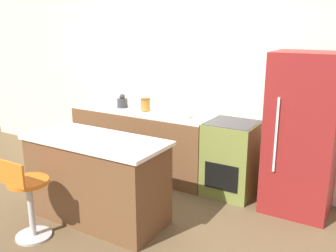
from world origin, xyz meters
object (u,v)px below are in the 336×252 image
object	(u,v)px
oven_range	(231,158)
mixing_bowl	(184,113)
kettle	(122,102)
stool_chair	(28,198)
refrigerator	(302,135)

from	to	relation	value
oven_range	mixing_bowl	distance (m)	0.85
kettle	mixing_bowl	size ratio (longest dim) A/B	0.77
oven_range	mixing_bowl	size ratio (longest dim) A/B	3.63
stool_chair	mixing_bowl	size ratio (longest dim) A/B	3.34
kettle	mixing_bowl	bearing A→B (deg)	-0.00
refrigerator	kettle	bearing A→B (deg)	179.72
stool_chair	kettle	distance (m)	2.13
kettle	oven_range	bearing A→B (deg)	0.13
refrigerator	kettle	world-z (taller)	refrigerator
mixing_bowl	oven_range	bearing A→B (deg)	0.31
refrigerator	mixing_bowl	distance (m)	1.51
oven_range	stool_chair	bearing A→B (deg)	-123.23
oven_range	kettle	world-z (taller)	kettle
kettle	stool_chair	bearing A→B (deg)	-79.85
oven_range	stool_chair	world-z (taller)	oven_range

